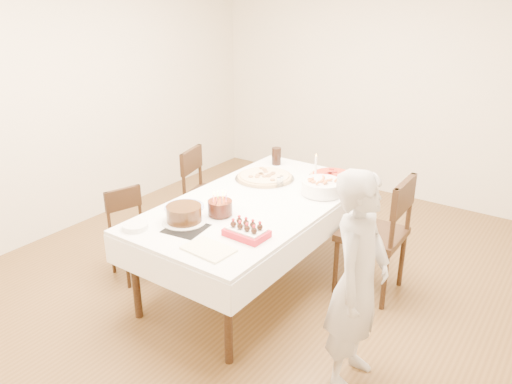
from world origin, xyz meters
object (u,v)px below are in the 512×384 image
Objects in this scene: layer_cake at (184,214)px; strawberry_box at (247,232)px; chair_left_dessert at (134,235)px; taper_candle at (316,170)px; cola_glass at (276,156)px; chair_right_savory at (372,234)px; chair_left_savory at (210,195)px; person at (358,282)px; pizza_pepperoni at (333,176)px; dining_table at (256,242)px; pasta_bowl at (322,187)px; pizza_white at (265,177)px; birthday_cake at (220,203)px.

layer_cake reaches higher than strawberry_box.
taper_candle reaches higher than chair_left_dessert.
chair_right_savory is at bearing -19.55° from cola_glass.
chair_left_savory is (-1.69, -0.01, -0.06)m from chair_right_savory.
person is at bearing -50.99° from taper_candle.
person reaches higher than pizza_pepperoni.
layer_cake is at bearing -108.17° from pizza_pepperoni.
cola_glass reaches higher than layer_cake.
strawberry_box reaches higher than dining_table.
chair_left_dessert is (-0.92, -0.52, 0.01)m from dining_table.
chair_left_savory is at bearing 153.53° from dining_table.
chair_left_savory is 2.68× the size of pasta_bowl.
chair_left_savory reaches higher than pizza_white.
pizza_pepperoni is at bearing 71.43° from dining_table.
cola_glass is at bearing 158.92° from chair_right_savory.
chair_left_dessert is 2.34× the size of layer_cake.
birthday_cake is (0.85, 0.13, 0.46)m from chair_left_dessert.
pizza_pepperoni is 2.37× the size of birthday_cake.
pizza_white is (0.63, 0.02, 0.31)m from chair_left_savory.
strawberry_box is (-0.06, -0.99, -0.03)m from pasta_bowl.
dining_table is 0.64m from pizza_white.
chair_left_dessert is at bearing 170.91° from layer_cake.
dining_table is 0.72m from pasta_bowl.
chair_right_savory reaches higher than dining_table.
chair_left_savory is 2.78× the size of layer_cake.
chair_left_savory is at bearing -138.38° from cola_glass.
dining_table is at bearing -130.01° from pasta_bowl.
pizza_pepperoni is at bearing 36.47° from pizza_white.
chair_right_savory is 1.33× the size of chair_left_dessert.
cola_glass is at bearing 108.97° from pizza_white.
chair_left_savory is 4.93× the size of birthday_cake.
chair_right_savory reaches higher than strawberry_box.
pasta_bowl is 0.84m from cola_glass.
pizza_pepperoni is 0.39m from pasta_bowl.
pizza_pepperoni is at bearing 74.34° from birthday_cake.
taper_candle is 1.80× the size of cola_glass.
person reaches higher than chair_right_savory.
taper_candle is 0.99m from birthday_cake.
layer_cake is 1.77× the size of birthday_cake.
pizza_pepperoni is at bearing 80.55° from taper_candle.
strawberry_box reaches higher than pizza_pepperoni.
strawberry_box is (0.53, -1.00, 0.01)m from pizza_white.
pizza_white is 1.83× the size of strawberry_box.
cola_glass is at bearing 149.75° from pasta_bowl.
pizza_white reaches higher than chair_left_dessert.
cola_glass reaches higher than strawberry_box.
strawberry_box is (0.51, 0.08, -0.03)m from layer_cake.
chair_right_savory reaches higher than chair_left_savory.
chair_right_savory is 1.26m from birthday_cake.
pizza_pepperoni is at bearing 71.83° from layer_cake.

